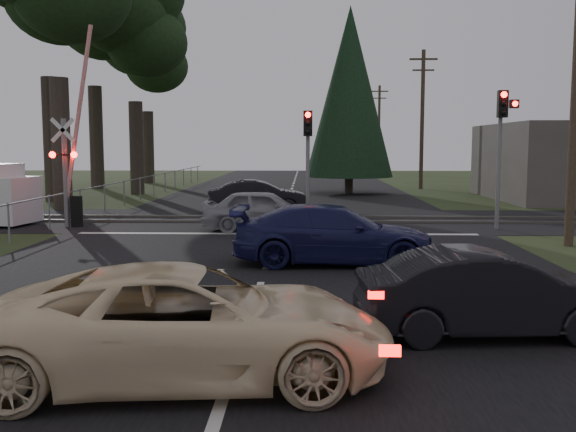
{
  "coord_description": "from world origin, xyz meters",
  "views": [
    {
      "loc": [
        0.95,
        -12.46,
        2.89
      ],
      "look_at": [
        0.54,
        1.85,
        1.3
      ],
      "focal_mm": 40.0,
      "sensor_mm": 36.0,
      "label": 1
    }
  ],
  "objects_px": {
    "traffic_signal_right": "(502,132)",
    "cream_coupe": "(188,324)",
    "utility_pole_mid": "(422,117)",
    "silver_car": "(264,210)",
    "utility_pole_far": "(379,127)",
    "dark_car_far": "(259,197)",
    "crossing_signal": "(72,169)",
    "blue_sedan": "(334,235)",
    "traffic_signal_center": "(308,147)",
    "utility_pole_near": "(576,79)",
    "dark_hatchback": "(490,294)"
  },
  "relations": [
    {
      "from": "cream_coupe",
      "to": "dark_hatchback",
      "type": "relative_size",
      "value": 1.27
    },
    {
      "from": "dark_hatchback",
      "to": "utility_pole_near",
      "type": "bearing_deg",
      "value": -32.86
    },
    {
      "from": "crossing_signal",
      "to": "dark_hatchback",
      "type": "bearing_deg",
      "value": -49.04
    },
    {
      "from": "crossing_signal",
      "to": "dark_hatchback",
      "type": "relative_size",
      "value": 1.75
    },
    {
      "from": "traffic_signal_right",
      "to": "cream_coupe",
      "type": "xyz_separation_m",
      "value": [
        -8.06,
        -14.28,
        -2.61
      ]
    },
    {
      "from": "utility_pole_near",
      "to": "silver_car",
      "type": "xyz_separation_m",
      "value": [
        -8.98,
        2.96,
        -4.03
      ]
    },
    {
      "from": "dark_hatchback",
      "to": "traffic_signal_right",
      "type": "bearing_deg",
      "value": -21.81
    },
    {
      "from": "traffic_signal_right",
      "to": "dark_hatchback",
      "type": "distance_m",
      "value": 13.21
    },
    {
      "from": "silver_car",
      "to": "dark_car_far",
      "type": "relative_size",
      "value": 0.97
    },
    {
      "from": "traffic_signal_right",
      "to": "dark_hatchback",
      "type": "bearing_deg",
      "value": -107.14
    },
    {
      "from": "crossing_signal",
      "to": "traffic_signal_right",
      "type": "xyz_separation_m",
      "value": [
        14.82,
        -0.31,
        1.26
      ]
    },
    {
      "from": "utility_pole_mid",
      "to": "silver_car",
      "type": "relative_size",
      "value": 2.19
    },
    {
      "from": "dark_car_far",
      "to": "blue_sedan",
      "type": "bearing_deg",
      "value": -172.25
    },
    {
      "from": "utility_pole_mid",
      "to": "dark_hatchback",
      "type": "bearing_deg",
      "value": -98.25
    },
    {
      "from": "cream_coupe",
      "to": "dark_car_far",
      "type": "bearing_deg",
      "value": -3.99
    },
    {
      "from": "utility_pole_near",
      "to": "dark_hatchback",
      "type": "relative_size",
      "value": 2.27
    },
    {
      "from": "dark_hatchback",
      "to": "dark_car_far",
      "type": "relative_size",
      "value": 0.94
    },
    {
      "from": "traffic_signal_right",
      "to": "cream_coupe",
      "type": "height_order",
      "value": "traffic_signal_right"
    },
    {
      "from": "utility_pole_near",
      "to": "utility_pole_mid",
      "type": "distance_m",
      "value": 24.0
    },
    {
      "from": "dark_hatchback",
      "to": "traffic_signal_center",
      "type": "bearing_deg",
      "value": 6.72
    },
    {
      "from": "utility_pole_near",
      "to": "dark_hatchback",
      "type": "bearing_deg",
      "value": -118.2
    },
    {
      "from": "traffic_signal_center",
      "to": "blue_sedan",
      "type": "xyz_separation_m",
      "value": [
        0.63,
        -7.66,
        -2.09
      ]
    },
    {
      "from": "cream_coupe",
      "to": "crossing_signal",
      "type": "bearing_deg",
      "value": 19.23
    },
    {
      "from": "utility_pole_mid",
      "to": "silver_car",
      "type": "distance_m",
      "value": 23.23
    },
    {
      "from": "utility_pole_mid",
      "to": "dark_car_far",
      "type": "height_order",
      "value": "utility_pole_mid"
    },
    {
      "from": "blue_sedan",
      "to": "traffic_signal_right",
      "type": "bearing_deg",
      "value": -42.58
    },
    {
      "from": "silver_car",
      "to": "blue_sedan",
      "type": "distance_m",
      "value": 6.3
    },
    {
      "from": "utility_pole_near",
      "to": "traffic_signal_right",
      "type": "bearing_deg",
      "value": 105.34
    },
    {
      "from": "traffic_signal_right",
      "to": "utility_pole_near",
      "type": "xyz_separation_m",
      "value": [
        0.95,
        -3.47,
        1.41
      ]
    },
    {
      "from": "traffic_signal_center",
      "to": "crossing_signal",
      "type": "bearing_deg",
      "value": -173.85
    },
    {
      "from": "silver_car",
      "to": "utility_pole_far",
      "type": "bearing_deg",
      "value": -9.99
    },
    {
      "from": "dark_hatchback",
      "to": "dark_car_far",
      "type": "xyz_separation_m",
      "value": [
        -4.8,
        17.5,
        0.04
      ]
    },
    {
      "from": "blue_sedan",
      "to": "dark_car_far",
      "type": "relative_size",
      "value": 1.16
    },
    {
      "from": "traffic_signal_right",
      "to": "traffic_signal_center",
      "type": "xyz_separation_m",
      "value": [
        -6.55,
        1.2,
        -0.51
      ]
    },
    {
      "from": "crossing_signal",
      "to": "silver_car",
      "type": "xyz_separation_m",
      "value": [
        6.79,
        -0.83,
        -1.36
      ]
    },
    {
      "from": "traffic_signal_right",
      "to": "dark_car_far",
      "type": "bearing_deg",
      "value": 149.24
    },
    {
      "from": "utility_pole_near",
      "to": "utility_pole_far",
      "type": "relative_size",
      "value": 1.0
    },
    {
      "from": "blue_sedan",
      "to": "dark_car_far",
      "type": "bearing_deg",
      "value": 13.04
    },
    {
      "from": "utility_pole_far",
      "to": "utility_pole_mid",
      "type": "bearing_deg",
      "value": -90.0
    },
    {
      "from": "blue_sedan",
      "to": "utility_pole_near",
      "type": "bearing_deg",
      "value": -66.6
    },
    {
      "from": "traffic_signal_right",
      "to": "utility_pole_near",
      "type": "relative_size",
      "value": 0.52
    },
    {
      "from": "crossing_signal",
      "to": "utility_pole_far",
      "type": "xyz_separation_m",
      "value": [
        15.77,
        45.21,
        2.67
      ]
    },
    {
      "from": "silver_car",
      "to": "dark_car_far",
      "type": "xyz_separation_m",
      "value": [
        -0.59,
        5.65,
        0.0
      ]
    },
    {
      "from": "utility_pole_near",
      "to": "utility_pole_mid",
      "type": "xyz_separation_m",
      "value": [
        0.0,
        24.0,
        0.0
      ]
    },
    {
      "from": "utility_pole_far",
      "to": "traffic_signal_right",
      "type": "bearing_deg",
      "value": -91.2
    },
    {
      "from": "traffic_signal_right",
      "to": "dark_car_far",
      "type": "distance_m",
      "value": 10.36
    },
    {
      "from": "silver_car",
      "to": "traffic_signal_right",
      "type": "bearing_deg",
      "value": -85.25
    },
    {
      "from": "utility_pole_far",
      "to": "silver_car",
      "type": "height_order",
      "value": "utility_pole_far"
    },
    {
      "from": "crossing_signal",
      "to": "silver_car",
      "type": "relative_size",
      "value": 1.7
    },
    {
      "from": "traffic_signal_center",
      "to": "utility_pole_near",
      "type": "distance_m",
      "value": 9.05
    }
  ]
}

